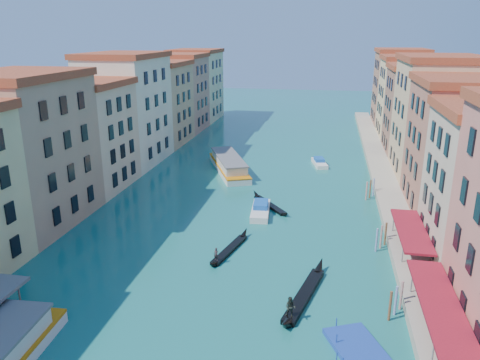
{
  "coord_description": "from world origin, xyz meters",
  "views": [
    {
      "loc": [
        12.25,
        -12.87,
        24.56
      ],
      "look_at": [
        2.01,
        40.41,
        7.37
      ],
      "focal_mm": 35.0,
      "sensor_mm": 36.0,
      "label": 1
    }
  ],
  "objects_px": {
    "blue_dock": "(357,347)",
    "vaporetto_far": "(229,164)",
    "gondola_fore": "(229,248)",
    "gondola_right": "(303,294)"
  },
  "relations": [
    {
      "from": "blue_dock",
      "to": "vaporetto_far",
      "type": "bearing_deg",
      "value": 88.92
    },
    {
      "from": "gondola_right",
      "to": "blue_dock",
      "type": "xyz_separation_m",
      "value": [
        4.71,
        -6.77,
        -0.29
      ]
    },
    {
      "from": "vaporetto_far",
      "to": "blue_dock",
      "type": "relative_size",
      "value": 2.93
    },
    {
      "from": "blue_dock",
      "to": "gondola_right",
      "type": "bearing_deg",
      "value": 100.15
    },
    {
      "from": "gondola_fore",
      "to": "blue_dock",
      "type": "xyz_separation_m",
      "value": [
        13.87,
        -15.48,
        -0.13
      ]
    },
    {
      "from": "gondola_fore",
      "to": "blue_dock",
      "type": "height_order",
      "value": "gondola_fore"
    },
    {
      "from": "vaporetto_far",
      "to": "gondola_right",
      "type": "bearing_deg",
      "value": -91.94
    },
    {
      "from": "gondola_fore",
      "to": "gondola_right",
      "type": "relative_size",
      "value": 0.79
    },
    {
      "from": "gondola_fore",
      "to": "blue_dock",
      "type": "bearing_deg",
      "value": -34.87
    },
    {
      "from": "vaporetto_far",
      "to": "gondola_fore",
      "type": "relative_size",
      "value": 1.8
    }
  ]
}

